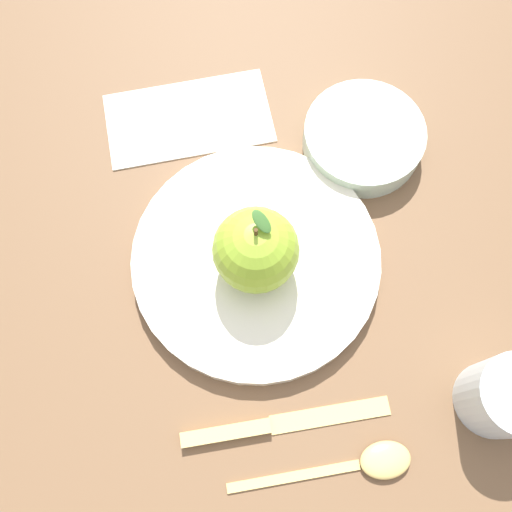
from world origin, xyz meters
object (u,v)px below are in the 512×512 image
cup (507,396)px  linen_napkin (189,118)px  side_bowl (364,137)px  dinner_plate (256,259)px  apple (256,250)px  knife (267,426)px  spoon (365,464)px

cup → linen_napkin: cup is taller
side_bowl → cup: 0.30m
dinner_plate → linen_napkin: bearing=54.2°
dinner_plate → apple: (-0.01, -0.00, 0.05)m
dinner_plate → knife: size_ratio=1.55×
apple → cup: 0.27m
cup → knife: cup is taller
knife → linen_napkin: 0.35m
apple → spoon: size_ratio=0.66×
side_bowl → knife: (-0.32, -0.06, -0.02)m
dinner_plate → knife: (-0.14, -0.09, -0.01)m
side_bowl → linen_napkin: bearing=110.0°
spoon → dinner_plate: bearing=57.2°
dinner_plate → linen_napkin: (0.11, 0.16, -0.01)m
cup → spoon: (-0.11, 0.08, -0.03)m
cup → knife: 0.22m
side_bowl → knife: size_ratio=0.80×
dinner_plate → side_bowl: (0.18, -0.03, 0.01)m
cup → spoon: 0.14m
spoon → linen_napkin: bearing=55.8°
apple → knife: size_ratio=0.58×
cup → knife: bearing=126.6°
dinner_plate → side_bowl: bearing=-10.2°
apple → spoon: (-0.11, -0.18, -0.06)m
knife → spoon: bearing=-80.0°
cup → side_bowl: bearing=51.3°
side_bowl → linen_napkin: (-0.07, 0.19, -0.02)m
spoon → apple: bearing=58.2°
apple → dinner_plate: bearing=29.1°
cup → spoon: cup is taller
apple → spoon: 0.22m
spoon → knife: bearing=100.0°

